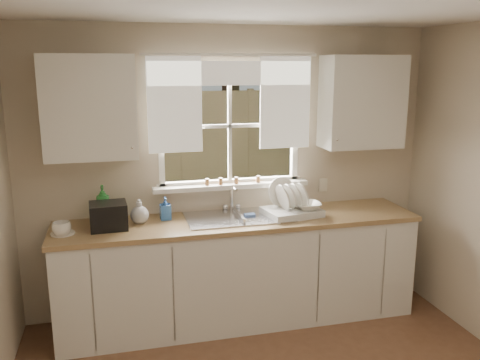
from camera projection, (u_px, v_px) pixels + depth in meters
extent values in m
cube|color=beige|center=(231.00, 244.00, 4.63)|extent=(3.60, 0.02, 1.15)
cube|color=beige|center=(230.00, 46.00, 4.24)|extent=(3.60, 0.02, 0.35)
cube|color=beige|center=(86.00, 131.00, 4.10)|extent=(1.20, 0.02, 1.00)
cube|color=beige|center=(357.00, 122.00, 4.67)|extent=(1.20, 0.02, 1.00)
cube|color=white|center=(230.00, 182.00, 4.52)|extent=(1.30, 0.06, 0.05)
cube|color=white|center=(229.00, 67.00, 4.29)|extent=(1.30, 0.06, 0.05)
cube|color=white|center=(160.00, 128.00, 4.26)|extent=(0.05, 0.06, 1.05)
cube|color=white|center=(295.00, 124.00, 4.55)|extent=(0.05, 0.06, 1.05)
cube|color=white|center=(230.00, 126.00, 4.41)|extent=(0.03, 0.04, 1.00)
cube|color=white|center=(230.00, 126.00, 4.41)|extent=(1.20, 0.04, 0.03)
cube|color=white|center=(231.00, 186.00, 4.46)|extent=(1.38, 0.14, 0.04)
cylinder|color=white|center=(231.00, 55.00, 4.20)|extent=(1.50, 0.02, 0.02)
cube|color=white|center=(175.00, 104.00, 4.18)|extent=(0.45, 0.02, 0.80)
cube|color=white|center=(285.00, 102.00, 4.41)|extent=(0.45, 0.02, 0.80)
cube|color=white|center=(231.00, 73.00, 4.24)|extent=(1.40, 0.02, 0.20)
cube|color=silver|center=(239.00, 272.00, 4.35)|extent=(3.00, 0.62, 0.87)
cube|color=#9B7A4D|center=(239.00, 221.00, 4.25)|extent=(3.04, 0.65, 0.04)
cube|color=silver|center=(90.00, 107.00, 3.90)|extent=(0.70, 0.33, 0.80)
cube|color=silver|center=(362.00, 102.00, 4.45)|extent=(0.70, 0.33, 0.80)
cube|color=beige|center=(323.00, 185.00, 4.71)|extent=(0.08, 0.01, 0.12)
cylinder|color=brown|center=(207.00, 182.00, 4.38)|extent=(0.04, 0.04, 0.06)
cylinder|color=brown|center=(258.00, 179.00, 4.49)|extent=(0.04, 0.04, 0.06)
cylinder|color=brown|center=(236.00, 180.00, 4.44)|extent=(0.04, 0.04, 0.06)
cylinder|color=brown|center=(221.00, 181.00, 4.41)|extent=(0.04, 0.04, 0.06)
cube|color=#335421|center=(170.00, 184.00, 9.49)|extent=(20.00, 10.00, 0.02)
cube|color=#987D54|center=(184.00, 154.00, 7.39)|extent=(8.00, 0.10, 1.80)
cube|color=maroon|center=(102.00, 118.00, 10.37)|extent=(3.00, 3.00, 2.20)
cube|color=black|center=(98.00, 55.00, 10.09)|extent=(3.20, 3.20, 0.30)
cylinder|color=#423021|center=(231.00, 93.00, 10.40)|extent=(0.36, 0.36, 3.20)
cube|color=#B7B7BC|center=(238.00, 227.00, 4.29)|extent=(0.84, 0.46, 0.18)
cube|color=#B7B7BC|center=(238.00, 217.00, 4.28)|extent=(0.88, 0.50, 0.01)
cube|color=#B7B7BC|center=(238.00, 220.00, 4.28)|extent=(0.02, 0.41, 0.14)
cylinder|color=silver|center=(231.00, 198.00, 4.49)|extent=(0.03, 0.03, 0.22)
cylinder|color=silver|center=(234.00, 188.00, 4.39)|extent=(0.02, 0.18, 0.02)
sphere|color=silver|center=(225.00, 207.00, 4.49)|extent=(0.05, 0.05, 0.05)
sphere|color=silver|center=(238.00, 206.00, 4.52)|extent=(0.05, 0.05, 0.05)
cube|color=silver|center=(292.00, 212.00, 4.34)|extent=(0.51, 0.42, 0.06)
cylinder|color=white|center=(282.00, 192.00, 4.41)|extent=(0.27, 0.12, 0.25)
cylinder|color=white|center=(283.00, 197.00, 4.27)|extent=(0.11, 0.23, 0.22)
cylinder|color=white|center=(289.00, 196.00, 4.29)|extent=(0.11, 0.23, 0.22)
cylinder|color=white|center=(295.00, 196.00, 4.32)|extent=(0.11, 0.23, 0.22)
cylinder|color=white|center=(301.00, 195.00, 4.34)|extent=(0.11, 0.23, 0.22)
imported|color=white|center=(308.00, 206.00, 4.31)|extent=(0.23, 0.23, 0.06)
imported|color=green|center=(103.00, 204.00, 4.12)|extent=(0.12, 0.12, 0.31)
imported|color=blue|center=(165.00, 208.00, 4.21)|extent=(0.09, 0.09, 0.19)
imported|color=beige|center=(139.00, 211.00, 4.12)|extent=(0.19, 0.19, 0.19)
cylinder|color=white|center=(63.00, 233.00, 3.86)|extent=(0.18, 0.18, 0.01)
imported|color=white|center=(62.00, 229.00, 3.81)|extent=(0.16, 0.16, 0.11)
cube|color=black|center=(108.00, 216.00, 3.98)|extent=(0.29, 0.26, 0.21)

